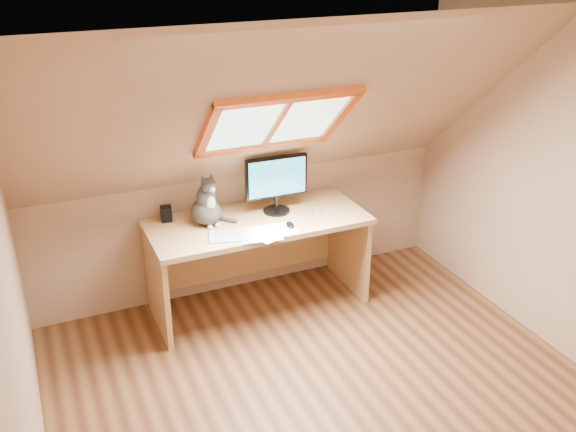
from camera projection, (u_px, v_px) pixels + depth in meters
ground at (341, 410)px, 4.09m from camera, size 3.50×3.50×0.00m
room_shell at (358, 211)px, 3.42m from camera, size 3.52×3.52×2.41m
desk at (255, 242)px, 5.07m from camera, size 1.68×0.74×0.77m
monitor at (276, 181)px, 4.93m from camera, size 0.50×0.21×0.46m
cat at (206, 206)px, 4.78m from camera, size 0.28×0.32×0.41m
desk_speaker at (166, 214)px, 4.87m from camera, size 0.09×0.09×0.12m
graphics_tablet at (229, 236)px, 4.63m from camera, size 0.33×0.28×0.01m
mouse at (290, 225)px, 4.79m from camera, size 0.07×0.11×0.03m
papers at (265, 233)px, 4.68m from camera, size 0.35×0.30×0.01m
cables at (307, 217)px, 4.95m from camera, size 0.51×0.26×0.01m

